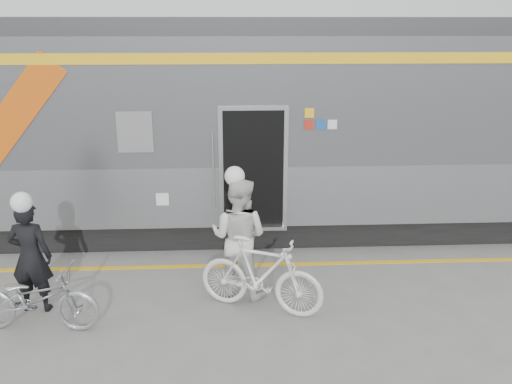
{
  "coord_description": "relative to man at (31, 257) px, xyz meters",
  "views": [
    {
      "loc": [
        0.3,
        -6.4,
        4.01
      ],
      "look_at": [
        0.7,
        1.6,
        1.5
      ],
      "focal_mm": 38.0,
      "sensor_mm": 36.0,
      "label": 1
    }
  ],
  "objects": [
    {
      "name": "ground",
      "position": [
        2.55,
        -0.81,
        -0.83
      ],
      "size": [
        90.0,
        90.0,
        0.0
      ],
      "primitive_type": "plane",
      "color": "slate",
      "rests_on": "ground"
    },
    {
      "name": "bicycle_left",
      "position": [
        0.2,
        -0.55,
        -0.37
      ],
      "size": [
        1.79,
        0.76,
        0.92
      ],
      "primitive_type": "imported",
      "rotation": [
        0.0,
        0.0,
        1.48
      ],
      "color": "#A0A4A8",
      "rests_on": "ground"
    },
    {
      "name": "helmet_woman",
      "position": [
        2.97,
        0.36,
        1.17
      ],
      "size": [
        0.3,
        0.3,
        0.3
      ],
      "primitive_type": "sphere",
      "color": "white",
      "rests_on": "woman"
    },
    {
      "name": "woman",
      "position": [
        2.97,
        0.36,
        0.09
      ],
      "size": [
        1.11,
        1.0,
        1.85
      ],
      "primitive_type": "imported",
      "rotation": [
        0.0,
        0.0,
        2.74
      ],
      "color": "silver",
      "rests_on": "ground"
    },
    {
      "name": "bicycle_right",
      "position": [
        3.27,
        -0.19,
        -0.27
      ],
      "size": [
        1.93,
        1.22,
        1.12
      ],
      "primitive_type": "imported",
      "rotation": [
        0.0,
        0.0,
        1.17
      ],
      "color": "silver",
      "rests_on": "ground"
    },
    {
      "name": "safety_strip",
      "position": [
        2.55,
        1.34,
        -0.83
      ],
      "size": [
        24.0,
        0.12,
        0.01
      ],
      "primitive_type": "cube",
      "color": "yellow",
      "rests_on": "ground"
    },
    {
      "name": "train",
      "position": [
        1.07,
        3.38,
        1.22
      ],
      "size": [
        24.0,
        3.17,
        4.1
      ],
      "color": "black",
      "rests_on": "ground"
    },
    {
      "name": "helmet_man",
      "position": [
        0.0,
        0.0,
        0.98
      ],
      "size": [
        0.29,
        0.29,
        0.29
      ],
      "primitive_type": "sphere",
      "color": "white",
      "rests_on": "man"
    },
    {
      "name": "man",
      "position": [
        0.0,
        0.0,
        0.0
      ],
      "size": [
        0.64,
        0.45,
        1.67
      ],
      "primitive_type": "imported",
      "rotation": [
        0.0,
        0.0,
        3.05
      ],
      "color": "black",
      "rests_on": "ground"
    }
  ]
}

